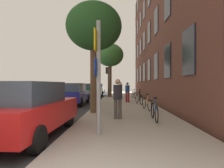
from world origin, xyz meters
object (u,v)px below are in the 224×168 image
car_0 (28,109)px  car_1 (73,94)px  sign_post (98,70)px  car_2 (94,90)px  pedestrian_2 (121,88)px  bicycle_4 (134,94)px  pedestrian_1 (127,91)px  tree_near (94,28)px  tree_far (110,56)px  bicycle_0 (154,111)px  car_3 (98,88)px  bicycle_2 (139,99)px  traffic_light (107,76)px  pedestrian_0 (118,96)px  bicycle_1 (147,104)px  bicycle_3 (140,96)px

car_0 → car_1: bearing=95.2°
sign_post → car_2: (-2.37, 16.69, -1.12)m
pedestrian_2 → bicycle_4: bearing=-21.7°
pedestrian_1 → car_0: size_ratio=0.39×
tree_near → tree_far: (0.29, 11.67, 0.43)m
bicycle_0 → bicycle_4: bearing=89.0°
tree_near → tree_far: 11.68m
tree_far → pedestrian_2: (1.19, -1.08, -3.75)m
tree_far → bicycle_4: bearing=-32.4°
pedestrian_2 → car_3: (-3.57, 10.40, -0.24)m
sign_post → bicycle_2: bearing=75.5°
traffic_light → pedestrian_1: bearing=-75.3°
tree_far → pedestrian_2: bearing=-42.4°
car_0 → car_2: size_ratio=0.96×
tree_near → bicycle_4: bearing=74.0°
traffic_light → bicycle_2: bearing=-72.7°
pedestrian_0 → car_0: (-2.59, -2.36, -0.23)m
bicycle_2 → car_2: car_2 is taller
bicycle_2 → pedestrian_1: bearing=121.1°
bicycle_0 → bicycle_1: bearing=87.0°
tree_far → pedestrian_0: (0.92, -13.33, -3.77)m
bicycle_0 → car_2: (-4.39, 14.62, 0.36)m
bicycle_0 → pedestrian_1: (-0.70, 7.28, 0.54)m
traffic_light → tree_far: size_ratio=0.58×
tree_far → bicycle_3: size_ratio=3.45×
bicycle_4 → car_2: bearing=150.3°
tree_far → bicycle_4: tree_far is taller
tree_far → car_2: tree_far is taller
pedestrian_0 → car_1: size_ratio=0.39×
bicycle_1 → car_0: 6.58m
bicycle_4 → car_0: 14.68m
pedestrian_1 → car_0: (-3.35, -9.33, -0.18)m
tree_far → bicycle_2: bearing=-72.3°
traffic_light → bicycle_3: traffic_light is taller
bicycle_2 → bicycle_4: bearing=88.7°
bicycle_1 → car_2: bearing=111.4°
bicycle_1 → bicycle_4: 9.00m
bicycle_0 → bicycle_4: bicycle_0 is taller
bicycle_0 → bicycle_1: (0.16, 3.00, -0.01)m
pedestrian_0 → pedestrian_2: 12.25m
pedestrian_0 → car_2: pedestrian_0 is taller
car_0 → car_2: 16.67m
pedestrian_1 → pedestrian_2: size_ratio=0.93×
tree_near → pedestrian_2: tree_near is taller
tree_near → bicycle_3: tree_near is taller
tree_near → car_3: size_ratio=1.26×
bicycle_2 → car_3: size_ratio=0.38×
traffic_light → bicycle_2: (2.83, -9.08, -2.07)m
pedestrian_0 → car_3: pedestrian_0 is taller
sign_post → tree_near: 4.76m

